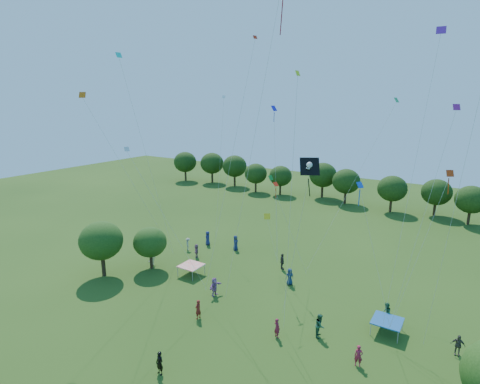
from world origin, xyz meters
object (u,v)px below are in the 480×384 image
man_in_black (160,363)px  pirate_kite (309,170)px  near_tree_north (150,242)px  tent_red_stripe (191,266)px  tent_blue (387,321)px  near_tree_west (101,241)px  red_high_kite (270,51)px

man_in_black → pirate_kite: size_ratio=0.13×
near_tree_north → tent_red_stripe: (4.71, 1.12, -2.02)m
near_tree_north → tent_blue: (24.34, 1.46, -2.02)m
near_tree_west → red_high_kite: bearing=2.3°
pirate_kite → red_high_kite: red_high_kite is taller
tent_red_stripe → near_tree_west: bearing=-146.5°
near_tree_north → tent_blue: near_tree_north is taller
near_tree_north → tent_red_stripe: near_tree_north is taller
man_in_black → red_high_kite: 22.24m
tent_red_stripe → man_in_black: bearing=-58.5°
pirate_kite → red_high_kite: bearing=151.0°
near_tree_north → man_in_black: (12.48, -11.53, -2.22)m
pirate_kite → near_tree_west: bearing=176.3°
near_tree_west → red_high_kite: red_high_kite is taller
near_tree_north → pirate_kite: bearing=-15.2°
near_tree_north → pirate_kite: size_ratio=0.36×
near_tree_west → pirate_kite: bearing=-3.7°
man_in_black → red_high_kite: red_high_kite is taller
near_tree_north → red_high_kite: 24.34m
near_tree_west → tent_blue: 27.96m
tent_blue → red_high_kite: bearing=-151.0°
tent_red_stripe → near_tree_north: bearing=-166.6°
man_in_black → tent_red_stripe: bearing=127.0°
pirate_kite → near_tree_north: bearing=164.8°
tent_red_stripe → pirate_kite: size_ratio=0.17×
near_tree_west → near_tree_north: bearing=53.3°
tent_blue → man_in_black: (-11.87, -12.99, -0.21)m
near_tree_north → pirate_kite: (19.99, -5.42, 10.68)m
tent_blue → man_in_black: 17.60m
tent_blue → red_high_kite: 22.28m
near_tree_west → near_tree_north: 4.98m
near_tree_west → tent_red_stripe: size_ratio=2.68×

